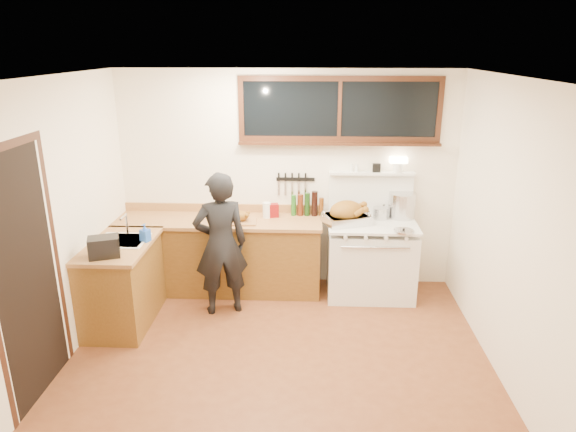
{
  "coord_description": "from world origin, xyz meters",
  "views": [
    {
      "loc": [
        0.28,
        -4.22,
        2.84
      ],
      "look_at": [
        0.05,
        0.85,
        1.15
      ],
      "focal_mm": 32.0,
      "sensor_mm": 36.0,
      "label": 1
    }
  ],
  "objects_px": {
    "man": "(221,244)",
    "cutting_board": "(239,218)",
    "roast_turkey": "(347,214)",
    "vintage_stove": "(370,257)"
  },
  "relations": [
    {
      "from": "vintage_stove",
      "to": "man",
      "type": "xyz_separation_m",
      "value": [
        -1.68,
        -0.51,
        0.33
      ]
    },
    {
      "from": "vintage_stove",
      "to": "man",
      "type": "height_order",
      "value": "vintage_stove"
    },
    {
      "from": "cutting_board",
      "to": "roast_turkey",
      "type": "xyz_separation_m",
      "value": [
        1.23,
        0.03,
        0.05
      ]
    },
    {
      "from": "vintage_stove",
      "to": "cutting_board",
      "type": "xyz_separation_m",
      "value": [
        -1.53,
        -0.06,
        0.48
      ]
    },
    {
      "from": "cutting_board",
      "to": "man",
      "type": "bearing_deg",
      "value": -108.43
    },
    {
      "from": "man",
      "to": "cutting_board",
      "type": "bearing_deg",
      "value": 71.57
    },
    {
      "from": "vintage_stove",
      "to": "cutting_board",
      "type": "distance_m",
      "value": 1.61
    },
    {
      "from": "man",
      "to": "roast_turkey",
      "type": "height_order",
      "value": "man"
    },
    {
      "from": "man",
      "to": "cutting_board",
      "type": "xyz_separation_m",
      "value": [
        0.15,
        0.44,
        0.15
      ]
    },
    {
      "from": "man",
      "to": "roast_turkey",
      "type": "distance_m",
      "value": 1.48
    }
  ]
}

